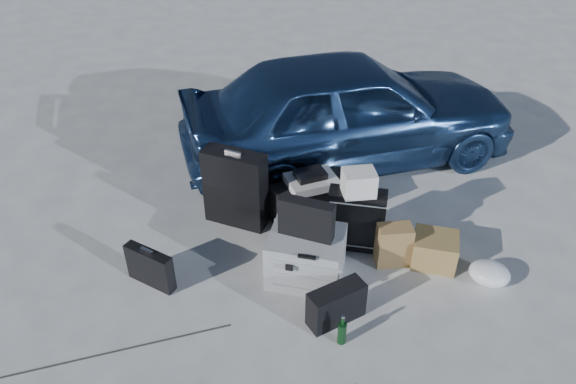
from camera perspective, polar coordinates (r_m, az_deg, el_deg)
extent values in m
plane|color=silver|center=(4.54, 2.91, -11.30)|extent=(60.00, 60.00, 0.00)
imported|color=#2E5082|center=(6.00, 6.20, 8.39)|extent=(3.79, 2.39, 1.20)
cube|color=gray|center=(4.62, 1.84, -6.56)|extent=(0.68, 0.60, 0.43)
cube|color=black|center=(4.38, 1.89, -2.75)|extent=(0.45, 0.25, 0.33)
cube|color=black|center=(4.72, -13.83, -7.44)|extent=(0.43, 0.30, 0.34)
cube|color=black|center=(5.13, -5.37, 0.38)|extent=(0.61, 0.40, 0.75)
cube|color=black|center=(4.90, 6.92, -2.80)|extent=(0.51, 0.26, 0.59)
cube|color=silver|center=(4.65, 7.22, 0.95)|extent=(0.29, 0.25, 0.21)
cube|color=black|center=(5.27, 2.44, -0.86)|extent=(0.82, 0.64, 0.38)
cube|color=silver|center=(5.13, 2.42, 1.10)|extent=(0.54, 0.48, 0.08)
cube|color=black|center=(5.10, 2.29, 1.80)|extent=(0.32, 0.28, 0.06)
cube|color=olive|center=(4.84, 10.66, -5.31)|extent=(0.31, 0.20, 0.38)
cube|color=olive|center=(4.96, 14.68, -5.73)|extent=(0.43, 0.39, 0.27)
ellipsoid|color=silver|center=(4.94, 19.77, -7.78)|extent=(0.41, 0.39, 0.18)
cube|color=black|center=(4.33, 4.92, -11.32)|extent=(0.47, 0.38, 0.31)
cylinder|color=black|center=(4.21, 5.52, -13.77)|extent=(0.09, 0.09, 0.26)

